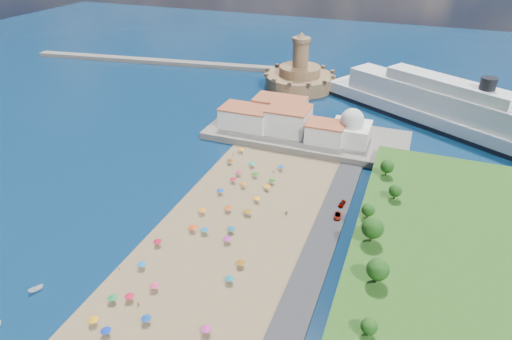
% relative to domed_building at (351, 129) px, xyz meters
% --- Properties ---
extents(ground, '(700.00, 700.00, 0.00)m').
position_rel_domed_building_xyz_m(ground, '(-30.00, -71.00, -8.97)').
color(ground, '#071938').
rests_on(ground, ground).
extents(terrace, '(90.00, 36.00, 3.00)m').
position_rel_domed_building_xyz_m(terrace, '(-20.00, 2.00, -7.47)').
color(terrace, '#59544C').
rests_on(terrace, ground).
extents(jetty, '(18.00, 70.00, 2.40)m').
position_rel_domed_building_xyz_m(jetty, '(-42.00, 37.00, -7.77)').
color(jetty, '#59544C').
rests_on(jetty, ground).
extents(breakwater, '(199.03, 34.77, 2.60)m').
position_rel_domed_building_xyz_m(breakwater, '(-140.00, 82.00, -7.67)').
color(breakwater, '#59544C').
rests_on(breakwater, ground).
extents(waterfront_buildings, '(57.00, 29.00, 11.00)m').
position_rel_domed_building_xyz_m(waterfront_buildings, '(-33.05, 2.64, -1.10)').
color(waterfront_buildings, silver).
rests_on(waterfront_buildings, terrace).
extents(domed_building, '(16.00, 16.00, 15.00)m').
position_rel_domed_building_xyz_m(domed_building, '(0.00, 0.00, 0.00)').
color(domed_building, silver).
rests_on(domed_building, terrace).
extents(fortress, '(40.00, 40.00, 32.40)m').
position_rel_domed_building_xyz_m(fortress, '(-42.00, 67.00, -2.29)').
color(fortress, olive).
rests_on(fortress, ground).
extents(cruise_ship, '(121.65, 81.20, 28.23)m').
position_rel_domed_building_xyz_m(cruise_ship, '(36.74, 38.76, -0.62)').
color(cruise_ship, black).
rests_on(cruise_ship, ground).
extents(beach_parasols, '(31.01, 116.11, 2.20)m').
position_rel_domed_building_xyz_m(beach_parasols, '(-29.98, -80.59, -6.83)').
color(beach_parasols, gray).
rests_on(beach_parasols, beach).
extents(beachgoers, '(38.15, 102.60, 1.87)m').
position_rel_domed_building_xyz_m(beachgoers, '(-30.88, -66.52, -7.83)').
color(beachgoers, tan).
rests_on(beachgoers, beach).
extents(moored_boats, '(3.63, 18.06, 1.76)m').
position_rel_domed_building_xyz_m(moored_boats, '(-62.19, -123.12, -8.14)').
color(moored_boats, white).
rests_on(moored_boats, ground).
extents(parked_cars, '(2.52, 71.20, 1.40)m').
position_rel_domed_building_xyz_m(parked_cars, '(6.00, -67.25, -7.61)').
color(parked_cars, gray).
rests_on(parked_cars, promenade).
extents(hillside_trees, '(11.04, 106.24, 8.13)m').
position_rel_domed_building_xyz_m(hillside_trees, '(19.40, -82.17, 1.21)').
color(hillside_trees, '#382314').
rests_on(hillside_trees, hillside).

